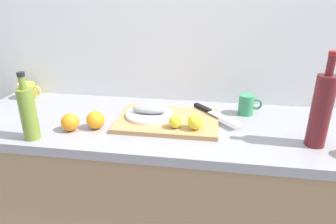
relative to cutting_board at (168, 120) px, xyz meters
The scene contains 14 objects.
back_wall 0.47m from the cutting_board, 81.90° to the left, with size 3.20×0.05×2.50m, color white.
kitchen_counter 0.46m from the cutting_board, ahead, with size 2.00×0.60×0.90m.
cutting_board is the anchor object (origin of this frame).
white_plate 0.09m from the cutting_board, behind, with size 0.22×0.22×0.01m, color white.
fish_fillet 0.10m from the cutting_board, behind, with size 0.16×0.07×0.04m, color gray.
chef_knife 0.21m from the cutting_board, 24.97° to the left, with size 0.22×0.23×0.02m.
lemon_0 0.17m from the cutting_board, 36.19° to the right, with size 0.07×0.07×0.07m, color yellow.
lemon_1 0.11m from the cutting_board, 64.54° to the right, with size 0.06×0.06×0.06m, color yellow.
olive_oil_bottle 0.58m from the cutting_board, 155.39° to the right, with size 0.06×0.06×0.28m.
wine_bottle 0.62m from the cutting_board, 11.67° to the right, with size 0.07×0.07×0.36m.
coffee_mug_0 0.39m from the cutting_board, 22.94° to the left, with size 0.11×0.07×0.10m.
coffee_mug_1 0.84m from the cutting_board, 166.14° to the left, with size 0.13×0.09×0.09m.
orange_1 0.32m from the cutting_board, 159.77° to the right, with size 0.08×0.08×0.08m, color orange.
orange_3 0.43m from the cutting_board, 159.77° to the right, with size 0.08×0.08×0.08m, color orange.
Camera 1 is at (0.14, -1.21, 1.46)m, focal length 31.73 mm.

